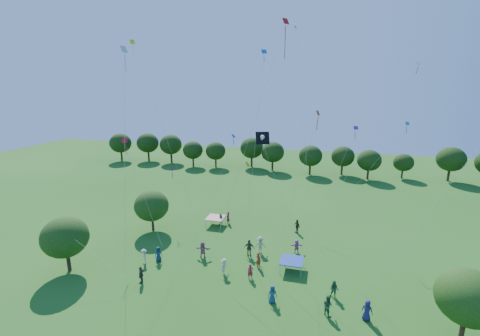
# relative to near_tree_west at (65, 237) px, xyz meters

# --- Properties ---
(near_tree_west) EXTENTS (4.38, 4.38, 5.58)m
(near_tree_west) POSITION_rel_near_tree_west_xyz_m (0.00, 0.00, 0.00)
(near_tree_west) COLOR #422B19
(near_tree_west) RESTS_ON ground
(near_tree_north) EXTENTS (4.25, 4.25, 5.21)m
(near_tree_north) POSITION_rel_near_tree_west_xyz_m (3.31, 10.42, -0.31)
(near_tree_north) COLOR #422B19
(near_tree_north) RESTS_ON ground
(near_tree_east) EXTENTS (4.35, 4.35, 5.45)m
(near_tree_east) POSITION_rel_near_tree_west_xyz_m (34.10, -0.16, -0.12)
(near_tree_east) COLOR #422B19
(near_tree_east) RESTS_ON ground
(treeline) EXTENTS (88.01, 8.77, 6.77)m
(treeline) POSITION_rel_near_tree_west_xyz_m (15.13, 43.95, 0.49)
(treeline) COLOR #422B19
(treeline) RESTS_ON ground
(tent_red_stripe) EXTENTS (2.20, 2.20, 1.10)m
(tent_red_stripe) POSITION_rel_near_tree_west_xyz_m (10.49, 13.90, -2.56)
(tent_red_stripe) COLOR red
(tent_red_stripe) RESTS_ON ground
(tent_blue) EXTENTS (2.20, 2.20, 1.10)m
(tent_blue) POSITION_rel_near_tree_west_xyz_m (21.29, 5.74, -2.56)
(tent_blue) COLOR #173497
(tent_blue) RESTS_ON ground
(crowd_person_0) EXTENTS (0.84, 0.89, 1.61)m
(crowd_person_0) POSITION_rel_near_tree_west_xyz_m (7.70, 3.86, -2.79)
(crowd_person_0) COLOR #1A324D
(crowd_person_0) RESTS_ON ground
(crowd_person_1) EXTENTS (0.65, 0.55, 1.49)m
(crowd_person_1) POSITION_rel_near_tree_west_xyz_m (17.67, 3.28, -2.85)
(crowd_person_1) COLOR maroon
(crowd_person_1) RESTS_ON ground
(crowd_person_2) EXTENTS (0.86, 0.60, 1.59)m
(crowd_person_2) POSITION_rel_near_tree_west_xyz_m (11.21, 13.97, -2.81)
(crowd_person_2) COLOR #2B6542
(crowd_person_2) RESTS_ON ground
(crowd_person_3) EXTENTS (0.67, 1.14, 1.63)m
(crowd_person_3) POSITION_rel_near_tree_west_xyz_m (15.07, 3.33, -2.78)
(crowd_person_3) COLOR beige
(crowd_person_3) RESTS_ON ground
(crowd_person_4) EXTENTS (1.13, 0.55, 1.89)m
(crowd_person_4) POSITION_rel_near_tree_west_xyz_m (16.61, 7.31, -2.65)
(crowd_person_4) COLOR #454037
(crowd_person_4) RESTS_ON ground
(crowd_person_5) EXTENTS (1.51, 0.83, 1.53)m
(crowd_person_5) POSITION_rel_near_tree_west_xyz_m (21.45, 9.36, -2.83)
(crowd_person_5) COLOR #A964AC
(crowd_person_5) RESTS_ON ground
(crowd_person_6) EXTENTS (0.91, 0.75, 1.62)m
(crowd_person_6) POSITION_rel_near_tree_west_xyz_m (20.25, 0.35, -2.79)
(crowd_person_6) COLOR navy
(crowd_person_6) RESTS_ON ground
(crowd_person_7) EXTENTS (0.72, 0.66, 1.63)m
(crowd_person_7) POSITION_rel_near_tree_west_xyz_m (18.00, 5.39, -2.79)
(crowd_person_7) COLOR maroon
(crowd_person_7) RESTS_ON ground
(crowd_person_8) EXTENTS (0.95, 0.91, 1.73)m
(crowd_person_8) POSITION_rel_near_tree_west_xyz_m (24.74, 0.03, -2.73)
(crowd_person_8) COLOR #255633
(crowd_person_8) RESTS_ON ground
(crowd_person_9) EXTENTS (1.02, 1.08, 1.57)m
(crowd_person_9) POSITION_rel_near_tree_west_xyz_m (6.47, 3.11, -2.81)
(crowd_person_9) COLOR beige
(crowd_person_9) RESTS_ON ground
(crowd_person_10) EXTENTS (0.62, 1.04, 1.66)m
(crowd_person_10) POSITION_rel_near_tree_west_xyz_m (8.04, 0.01, -2.77)
(crowd_person_10) COLOR #413634
(crowd_person_10) RESTS_ON ground
(crowd_person_11) EXTENTS (1.72, 0.74, 1.79)m
(crowd_person_11) POSITION_rel_near_tree_west_xyz_m (11.89, 5.78, -2.70)
(crowd_person_11) COLOR #AC648A
(crowd_person_11) RESTS_ON ground
(crowd_person_12) EXTENTS (0.96, 0.72, 1.73)m
(crowd_person_12) POSITION_rel_near_tree_west_xyz_m (27.72, 0.19, -2.74)
(crowd_person_12) COLOR #1D1C52
(crowd_person_12) RESTS_ON ground
(crowd_person_13) EXTENTS (0.54, 0.70, 1.65)m
(crowd_person_13) POSITION_rel_near_tree_west_xyz_m (11.93, 14.83, -2.77)
(crowd_person_13) COLOR #961B44
(crowd_person_13) RESTS_ON ground
(crowd_person_14) EXTENTS (0.87, 0.61, 1.59)m
(crowd_person_14) POSITION_rel_near_tree_west_xyz_m (25.29, 2.37, -2.80)
(crowd_person_14) COLOR #225032
(crowd_person_14) RESTS_ON ground
(crowd_person_15) EXTENTS (1.25, 0.57, 1.90)m
(crowd_person_15) POSITION_rel_near_tree_west_xyz_m (17.62, 8.31, -2.65)
(crowd_person_15) COLOR #AE9F8B
(crowd_person_15) RESTS_ON ground
(crowd_person_16) EXTENTS (1.02, 1.09, 1.76)m
(crowd_person_16) POSITION_rel_near_tree_west_xyz_m (21.04, 14.36, -2.72)
(crowd_person_16) COLOR #3B362F
(crowd_person_16) RESTS_ON ground
(pirate_kite) EXTENTS (6.00, 3.89, 12.32)m
(pirate_kite) POSITION_rel_near_tree_west_xyz_m (18.16, 6.01, 9.31)
(pirate_kite) COLOR black
(red_high_kite) EXTENTS (6.05, 7.49, 22.80)m
(red_high_kite) POSITION_rel_near_tree_west_xyz_m (18.26, 8.85, 15.52)
(red_high_kite) COLOR red
(small_kite_0) EXTENTS (3.34, 0.53, 14.32)m
(small_kite_0) POSITION_rel_near_tree_west_xyz_m (22.27, 7.16, 8.65)
(small_kite_0) COLOR #CC430C
(small_kite_1) EXTENTS (6.58, 2.72, 15.87)m
(small_kite_1) POSITION_rel_near_tree_west_xyz_m (31.57, -2.54, 10.09)
(small_kite_1) COLOR orange
(small_kite_2) EXTENTS (7.88, 1.10, 21.82)m
(small_kite_2) POSITION_rel_near_tree_west_xyz_m (2.64, 12.64, 14.06)
(small_kite_2) COLOR #C7F916
(small_kite_3) EXTENTS (9.96, 3.56, 18.95)m
(small_kite_3) POSITION_rel_near_tree_west_xyz_m (29.85, 15.20, 10.87)
(small_kite_3) COLOR #15772E
(small_kite_4) EXTENTS (0.80, 6.96, 20.48)m
(small_kite_4) POSITION_rel_near_tree_west_xyz_m (16.36, 13.01, 13.21)
(small_kite_4) COLOR blue
(small_kite_5) EXTENTS (4.45, 4.75, 11.85)m
(small_kite_5) POSITION_rel_near_tree_west_xyz_m (26.37, 16.49, 6.95)
(small_kite_5) COLOR purple
(small_kite_6) EXTENTS (1.87, 0.60, 19.39)m
(small_kite_6) POSITION_rel_near_tree_west_xyz_m (8.39, -0.80, 12.45)
(small_kite_6) COLOR silver
(small_kite_7) EXTENTS (9.57, 5.39, 12.49)m
(small_kite_7) POSITION_rel_near_tree_west_xyz_m (30.40, 16.29, 6.78)
(small_kite_7) COLOR #0B91A8
(small_kite_8) EXTENTS (6.37, 4.01, 10.73)m
(small_kite_8) POSITION_rel_near_tree_west_xyz_m (2.81, 7.61, 6.31)
(small_kite_8) COLOR red
(small_kite_9) EXTENTS (0.80, 0.52, 9.43)m
(small_kite_9) POSITION_rel_near_tree_west_xyz_m (16.83, 5.81, 5.10)
(small_kite_9) COLOR #CE920A
(small_kite_10) EXTENTS (3.59, 5.01, 23.29)m
(small_kite_10) POSITION_rel_near_tree_west_xyz_m (20.79, 15.73, 12.22)
(small_kite_10) COLOR #D7E614
(small_kite_11) EXTENTS (6.30, 0.91, 3.62)m
(small_kite_11) POSITION_rel_near_tree_west_xyz_m (1.87, -0.88, 0.57)
(small_kite_11) COLOR #188420
(small_kite_12) EXTENTS (3.21, 2.75, 10.56)m
(small_kite_12) POSITION_rel_near_tree_west_xyz_m (11.99, 15.00, 5.99)
(small_kite_12) COLOR #1332C6
(small_kite_13) EXTENTS (4.15, 1.74, 6.16)m
(small_kite_13) POSITION_rel_near_tree_west_xyz_m (5.36, 13.42, 2.49)
(small_kite_13) COLOR #841668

